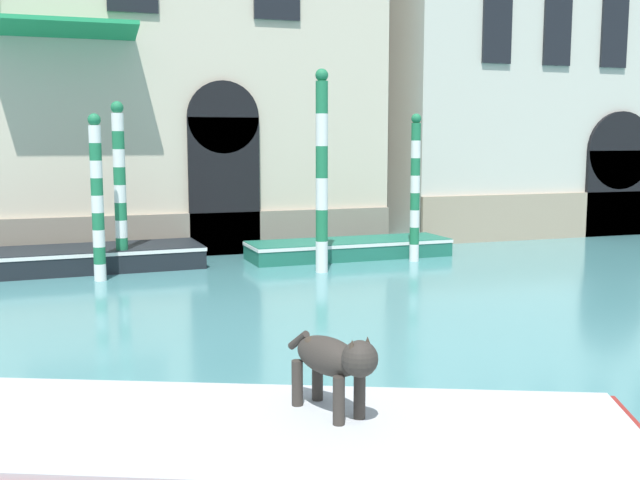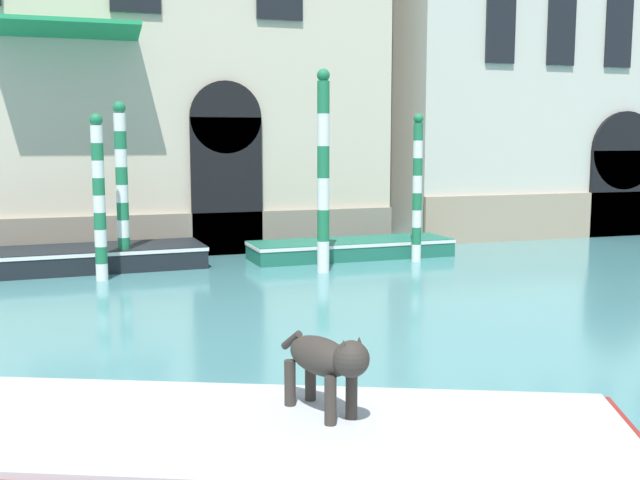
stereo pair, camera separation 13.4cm
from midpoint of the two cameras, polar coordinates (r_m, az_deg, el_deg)
name	(u,v)px [view 1 (the left image)]	position (r m, az deg, el deg)	size (l,w,h in m)	color
palazzo_right	(555,5)	(27.53, 17.31, 16.70)	(12.62, 6.13, 14.98)	beige
boat_foreground	(251,454)	(6.75, -5.88, -15.89)	(7.22, 4.83, 0.56)	maroon
dog_on_deck	(334,359)	(6.68, 0.46, -9.09)	(0.59, 1.12, 0.77)	#332D28
boat_moored_near_palazzo	(84,258)	(18.10, -17.76, -1.33)	(5.45, 2.07, 0.52)	black
boat_moored_far	(349,248)	(19.06, 2.02, -0.62)	(5.23, 1.62, 0.45)	#1E6651
mooring_pole_0	(322,171)	(16.74, -0.09, 5.27)	(0.29, 0.29, 4.53)	white
mooring_pole_1	(415,187)	(18.44, 7.05, 3.99)	(0.24, 0.24, 3.61)	white
mooring_pole_2	(97,197)	(16.43, -16.84, 3.14)	(0.26, 0.26, 3.53)	white
mooring_pole_3	(120,187)	(17.34, -15.22, 3.92)	(0.28, 0.28, 3.83)	white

